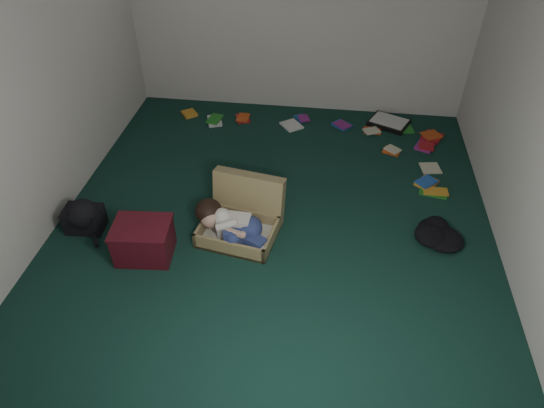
# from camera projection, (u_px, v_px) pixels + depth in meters

# --- Properties ---
(floor) EXTENTS (4.50, 4.50, 0.00)m
(floor) POSITION_uv_depth(u_px,v_px,m) (274.00, 223.00, 4.53)
(floor) COLOR #113128
(floor) RESTS_ON ground
(wall_back) EXTENTS (4.50, 0.00, 4.50)m
(wall_back) POSITION_uv_depth(u_px,v_px,m) (301.00, 2.00, 5.41)
(wall_back) COLOR silver
(wall_back) RESTS_ON ground
(wall_front) EXTENTS (4.50, 0.00, 4.50)m
(wall_front) POSITION_uv_depth(u_px,v_px,m) (204.00, 351.00, 1.98)
(wall_front) COLOR silver
(wall_front) RESTS_ON ground
(wall_left) EXTENTS (0.00, 4.50, 4.50)m
(wall_left) POSITION_uv_depth(u_px,v_px,m) (29.00, 81.00, 3.90)
(wall_left) COLOR silver
(wall_left) RESTS_ON ground
(suitcase) EXTENTS (0.76, 0.75, 0.49)m
(suitcase) POSITION_uv_depth(u_px,v_px,m) (243.00, 217.00, 4.37)
(suitcase) COLOR #9E8A57
(suitcase) RESTS_ON floor
(person) EXTENTS (0.69, 0.43, 0.30)m
(person) POSITION_uv_depth(u_px,v_px,m) (231.00, 224.00, 4.23)
(person) COLOR white
(person) RESTS_ON suitcase
(maroon_bin) EXTENTS (0.51, 0.42, 0.33)m
(maroon_bin) POSITION_uv_depth(u_px,v_px,m) (144.00, 241.00, 4.10)
(maroon_bin) COLOR #4B0F18
(maroon_bin) RESTS_ON floor
(backpack) EXTENTS (0.43, 0.35, 0.25)m
(backpack) POSITION_uv_depth(u_px,v_px,m) (84.00, 218.00, 4.39)
(backpack) COLOR black
(backpack) RESTS_ON floor
(clothing_pile) EXTENTS (0.51, 0.44, 0.14)m
(clothing_pile) POSITION_uv_depth(u_px,v_px,m) (432.00, 229.00, 4.36)
(clothing_pile) COLOR black
(clothing_pile) RESTS_ON floor
(paper_tray) EXTENTS (0.55, 0.49, 0.06)m
(paper_tray) POSITION_uv_depth(u_px,v_px,m) (389.00, 123.00, 5.87)
(paper_tray) COLOR black
(paper_tray) RESTS_ON floor
(book_scatter) EXTENTS (3.20, 1.57, 0.02)m
(book_scatter) POSITION_uv_depth(u_px,v_px,m) (346.00, 138.00, 5.64)
(book_scatter) COLOR orange
(book_scatter) RESTS_ON floor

